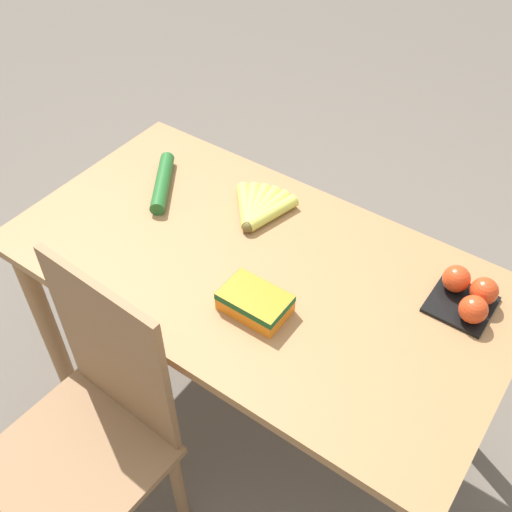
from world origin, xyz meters
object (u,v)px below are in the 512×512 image
banana_bunch (259,209)px  cucumber_near (163,183)px  chair (93,431)px  tomato_pack (469,295)px  carrot_bag (255,301)px

banana_bunch → cucumber_near: cucumber_near is taller
chair → cucumber_near: (0.30, -0.65, 0.27)m
tomato_pack → carrot_bag: 0.54m
banana_bunch → carrot_bag: carrot_bag is taller
chair → carrot_bag: bearing=64.0°
chair → banana_bunch: bearing=91.1°
cucumber_near → banana_bunch: bearing=-166.8°
carrot_bag → cucumber_near: bearing=-24.3°
chair → tomato_pack: size_ratio=6.20×
tomato_pack → carrot_bag: bearing=37.1°
tomato_pack → carrot_bag: (0.43, 0.33, -0.00)m
chair → cucumber_near: 0.76m
chair → carrot_bag: chair is taller
chair → tomato_pack: chair is taller
carrot_bag → cucumber_near: carrot_bag is taller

